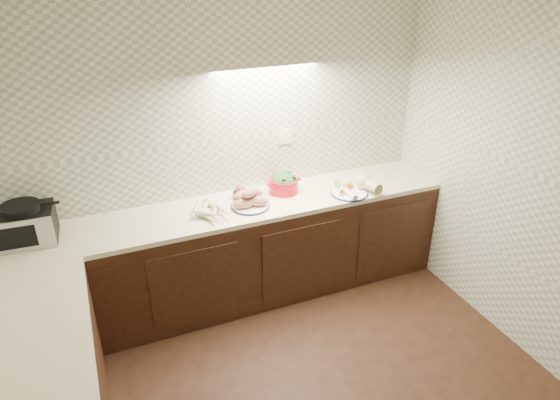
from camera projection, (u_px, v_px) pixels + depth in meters
name	position (u px, v px, depth m)	size (l,w,h in m)	color
room	(326.00, 206.00, 2.48)	(3.60, 3.60, 2.60)	black
counter	(181.00, 336.00, 3.35)	(3.60, 3.60, 0.90)	black
toaster_oven	(24.00, 225.00, 3.51)	(0.43, 0.34, 0.29)	black
parsnip_pile	(203.00, 211.00, 3.91)	(0.43, 0.35, 0.07)	beige
sweet_potato_plate	(249.00, 199.00, 4.01)	(0.31, 0.31, 0.18)	#181B43
onion_bowl	(242.00, 193.00, 4.16)	(0.16, 0.16, 0.12)	black
dutch_oven	(284.00, 183.00, 4.25)	(0.31, 0.26, 0.17)	red
veg_plate	(356.00, 186.00, 4.26)	(0.38, 0.33, 0.15)	#181B43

